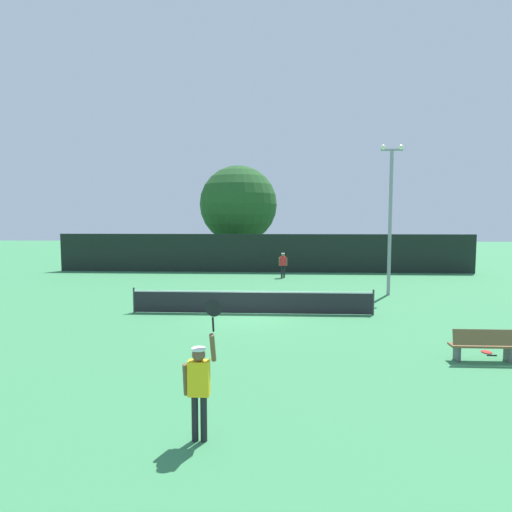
{
  "coord_description": "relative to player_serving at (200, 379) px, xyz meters",
  "views": [
    {
      "loc": [
        1.08,
        -17.9,
        3.98
      ],
      "look_at": [
        -0.09,
        5.23,
        2.0
      ],
      "focal_mm": 30.3,
      "sensor_mm": 36.0,
      "label": 1
    }
  ],
  "objects": [
    {
      "name": "ground_plane",
      "position": [
        0.3,
        10.5,
        -1.14
      ],
      "size": [
        120.0,
        120.0,
        0.0
      ],
      "primitive_type": "plane",
      "color": "#387F4C"
    },
    {
      "name": "spare_racket",
      "position": [
        7.64,
        5.51,
        -1.12
      ],
      "size": [
        0.28,
        0.52,
        0.04
      ],
      "color": "black",
      "rests_on": "ground"
    },
    {
      "name": "courtside_bench",
      "position": [
        7.13,
        4.67,
        -0.66
      ],
      "size": [
        1.8,
        0.44,
        0.95
      ],
      "color": "brown",
      "rests_on": "ground"
    },
    {
      "name": "light_pole",
      "position": [
        7.22,
        15.45,
        3.32
      ],
      "size": [
        1.18,
        0.28,
        7.79
      ],
      "color": "gray",
      "rests_on": "ground"
    },
    {
      "name": "parked_car_near",
      "position": [
        2.51,
        30.16,
        -0.36
      ],
      "size": [
        2.07,
        4.27,
        1.69
      ],
      "rotation": [
        0.0,
        0.0,
        -0.04
      ],
      "color": "#B7B7BC",
      "rests_on": "ground"
    },
    {
      "name": "player_serving",
      "position": [
        0.0,
        0.0,
        0.0
      ],
      "size": [
        0.68,
        0.4,
        2.57
      ],
      "color": "yellow",
      "rests_on": "ground"
    },
    {
      "name": "parked_car_mid",
      "position": [
        10.23,
        31.66,
        -0.36
      ],
      "size": [
        2.11,
        4.29,
        1.69
      ],
      "rotation": [
        0.0,
        0.0,
        -0.05
      ],
      "color": "red",
      "rests_on": "ground"
    },
    {
      "name": "tennis_net",
      "position": [
        0.3,
        10.5,
        -0.62
      ],
      "size": [
        10.18,
        0.08,
        1.07
      ],
      "color": "#232328",
      "rests_on": "ground"
    },
    {
      "name": "tennis_ball",
      "position": [
        -2.68,
        12.4,
        -1.1
      ],
      "size": [
        0.07,
        0.07,
        0.07
      ],
      "primitive_type": "sphere",
      "color": "#CCE033",
      "rests_on": "ground"
    },
    {
      "name": "player_receiving",
      "position": [
        1.74,
        21.79,
        -0.11
      ],
      "size": [
        0.57,
        0.25,
        1.68
      ],
      "rotation": [
        0.0,
        0.0,
        3.14
      ],
      "color": "red",
      "rests_on": "ground"
    },
    {
      "name": "large_tree",
      "position": [
        -2.08,
        30.45,
        4.11
      ],
      "size": [
        6.73,
        6.73,
        8.63
      ],
      "color": "brown",
      "rests_on": "ground"
    },
    {
      "name": "perimeter_fence",
      "position": [
        0.3,
        24.85,
        0.3
      ],
      "size": [
        31.12,
        0.12,
        2.87
      ],
      "primitive_type": "cube",
      "color": "black",
      "rests_on": "ground"
    }
  ]
}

